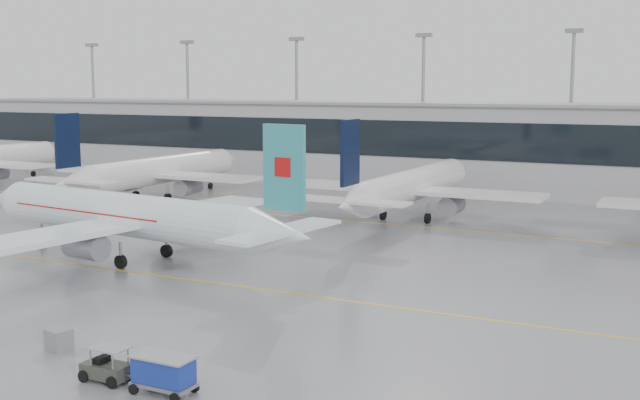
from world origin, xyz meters
The scene contains 14 objects.
ground centered at (0.00, 0.00, 0.00)m, with size 320.00×320.00×0.00m, color gray.
taxi_line_main centered at (0.00, 0.00, 0.01)m, with size 120.00×0.25×0.01m, color #F3AF15.
taxi_line_north centered at (0.00, 30.00, 0.01)m, with size 120.00×0.25×0.01m, color #F3AF15.
taxi_line_cross centered at (-30.00, 15.00, 0.01)m, with size 0.25×60.00×0.01m, color #F3AF15.
terminal centered at (0.00, 62.00, 6.00)m, with size 180.00×15.00×12.00m, color #A4A4A8.
terminal_glass centered at (0.00, 54.45, 7.50)m, with size 180.00×0.20×5.00m, color black.
terminal_roof centered at (0.00, 62.00, 12.20)m, with size 182.00×16.00×0.40m, color gray.
light_masts centered at (0.00, 68.00, 13.34)m, with size 156.40×1.00×22.60m.
air_canada_jet centered at (-13.36, 3.33, 3.84)m, with size 37.89×30.85×12.04m.
parked_jet_b centered at (-35.00, 33.69, 3.71)m, with size 29.64×36.96×11.72m.
parked_jet_c centered at (0.00, 33.69, 3.71)m, with size 29.64×36.96×11.72m.
baggage_tug centered at (3.90, -19.29, 0.63)m, with size 3.70×1.54×1.80m.
baggage_cart centered at (7.50, -19.29, 1.11)m, with size 3.09×1.73×1.90m.
gse_unit centered at (-1.74, -16.89, 0.62)m, with size 1.25×1.16×1.25m, color gray.
Camera 1 is at (31.19, -48.93, 14.84)m, focal length 45.00 mm.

